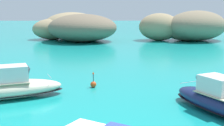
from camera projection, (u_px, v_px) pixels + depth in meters
islet_large at (77, 27)px, 72.87m from camera, size 23.85×29.43×6.65m
islet_small at (187, 27)px, 71.05m from camera, size 24.54×21.28×7.09m
motorboat_cream at (7, 88)px, 24.12m from camera, size 9.56×5.75×2.70m
motorboat_navy at (221, 101)px, 20.70m from camera, size 6.07×8.97×2.56m
channel_buoy at (93, 84)px, 27.79m from camera, size 0.56×0.56×1.48m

